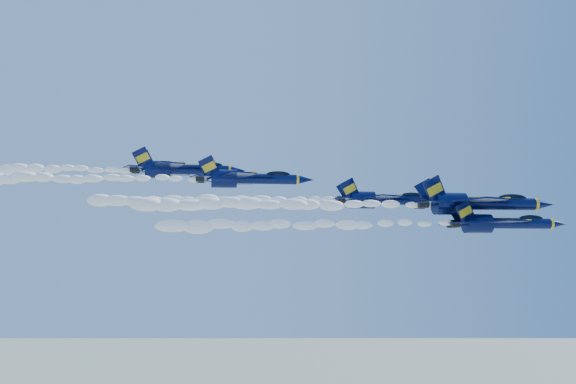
{
  "coord_description": "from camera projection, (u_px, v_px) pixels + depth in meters",
  "views": [
    {
      "loc": [
        -20.13,
        -72.97,
        144.3
      ],
      "look_at": [
        -11.08,
        4.81,
        153.36
      ],
      "focal_mm": 35.0,
      "sensor_mm": 36.0,
      "label": 1
    }
  ],
  "objects": [
    {
      "name": "smoke_trail_jet_second",
      "position": [
        277.0,
        204.0,
        65.98
      ],
      "size": [
        34.24,
        1.84,
        1.66
      ],
      "primitive_type": "ellipsoid",
      "color": "white"
    },
    {
      "name": "jet_third",
      "position": [
        384.0,
        200.0,
        79.05
      ],
      "size": [
        15.84,
        12.99,
        5.89
      ],
      "color": "#070E39"
    },
    {
      "name": "jet_fifth",
      "position": [
        181.0,
        169.0,
        95.45
      ],
      "size": [
        19.39,
        15.91,
        7.21
      ],
      "color": "#070E39"
    },
    {
      "name": "jet_fourth",
      "position": [
        248.0,
        178.0,
        87.33
      ],
      "size": [
        18.41,
        15.1,
        6.84
      ],
      "color": "#070E39"
    },
    {
      "name": "jet_second",
      "position": [
        477.0,
        203.0,
        68.86
      ],
      "size": [
        17.79,
        14.59,
        6.61
      ],
      "color": "#070E39"
    },
    {
      "name": "jet_lead",
      "position": [
        501.0,
        223.0,
        67.9
      ],
      "size": [
        15.01,
        12.32,
        5.58
      ],
      "color": "#070E39"
    },
    {
      "name": "smoke_trail_jet_lead",
      "position": [
        309.0,
        225.0,
        65.15
      ],
      "size": [
        34.24,
        1.55,
        1.4
      ],
      "primitive_type": "ellipsoid",
      "color": "white"
    },
    {
      "name": "smoke_trail_jet_fifth",
      "position": [
        25.0,
        169.0,
        92.49
      ],
      "size": [
        34.24,
        2.01,
        1.81
      ],
      "primitive_type": "ellipsoid",
      "color": "white"
    },
    {
      "name": "smoke_trail_jet_third",
      "position": [
        213.0,
        200.0,
        76.26
      ],
      "size": [
        34.24,
        1.64,
        1.47
      ],
      "primitive_type": "ellipsoid",
      "color": "white"
    },
    {
      "name": "smoke_trail_jet_fourth",
      "position": [
        82.0,
        178.0,
        84.42
      ],
      "size": [
        34.24,
        1.9,
        1.71
      ],
      "primitive_type": "ellipsoid",
      "color": "white"
    }
  ]
}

